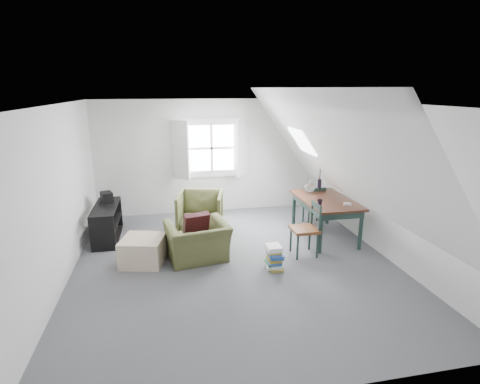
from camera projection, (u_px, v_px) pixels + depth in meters
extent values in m
plane|color=#535458|center=(235.00, 263.00, 6.02)|extent=(5.50, 5.50, 0.00)
plane|color=white|center=(234.00, 104.00, 5.34)|extent=(5.50, 5.50, 0.00)
plane|color=silver|center=(211.00, 157.00, 8.28)|extent=(5.00, 0.00, 5.00)
plane|color=silver|center=(296.00, 272.00, 3.08)|extent=(5.00, 0.00, 5.00)
plane|color=silver|center=(58.00, 197.00, 5.20)|extent=(0.00, 5.50, 5.50)
plane|color=silver|center=(383.00, 180.00, 6.16)|extent=(0.00, 5.50, 5.50)
plane|color=white|center=(126.00, 158.00, 5.24)|extent=(3.19, 5.50, 4.48)
plane|color=white|center=(332.00, 151.00, 5.84)|extent=(3.19, 5.50, 4.48)
cube|color=white|center=(211.00, 148.00, 8.20)|extent=(1.30, 0.04, 1.30)
cube|color=white|center=(180.00, 150.00, 7.92)|extent=(0.35, 0.35, 1.25)
cube|color=white|center=(243.00, 148.00, 8.18)|extent=(0.35, 0.35, 1.25)
cube|color=white|center=(211.00, 148.00, 8.19)|extent=(1.00, 0.02, 1.00)
cube|color=white|center=(212.00, 148.00, 8.17)|extent=(1.08, 0.04, 0.05)
cube|color=white|center=(212.00, 148.00, 8.17)|extent=(0.05, 0.04, 1.08)
cube|color=white|center=(302.00, 141.00, 7.07)|extent=(0.35, 0.75, 0.47)
imported|color=#474C26|center=(198.00, 259.00, 6.16)|extent=(1.09, 0.99, 0.62)
imported|color=#474C26|center=(201.00, 231.00, 7.37)|extent=(1.00, 1.02, 0.79)
cube|color=#360E13|center=(196.00, 225.00, 6.16)|extent=(0.46, 0.33, 0.43)
cube|color=#BFA88F|center=(143.00, 250.00, 5.98)|extent=(0.77, 0.77, 0.43)
cube|color=#36180D|center=(326.00, 200.00, 6.90)|extent=(0.90, 1.49, 0.04)
cube|color=#1E332D|center=(325.00, 204.00, 6.92)|extent=(0.80, 1.39, 0.12)
cylinder|color=#1E332D|center=(320.00, 234.00, 6.30)|extent=(0.07, 0.07, 0.71)
cylinder|color=#1E332D|center=(361.00, 230.00, 6.44)|extent=(0.07, 0.07, 0.71)
cylinder|color=#1E332D|center=(294.00, 209.00, 7.56)|extent=(0.07, 0.07, 0.71)
cylinder|color=#1E332D|center=(328.00, 207.00, 7.70)|extent=(0.07, 0.07, 0.71)
sphere|color=silver|center=(309.00, 187.00, 7.26)|extent=(0.20, 0.20, 0.20)
cylinder|color=silver|center=(310.00, 181.00, 7.22)|extent=(0.06, 0.06, 0.11)
cylinder|color=black|center=(319.00, 185.00, 7.40)|extent=(0.08, 0.08, 0.24)
cylinder|color=#3F2D1E|center=(320.00, 172.00, 7.33)|extent=(0.03, 0.05, 0.43)
cylinder|color=#3F2D1E|center=(321.00, 172.00, 7.34)|extent=(0.04, 0.06, 0.43)
cylinder|color=#3F2D1E|center=(320.00, 172.00, 7.32)|extent=(0.05, 0.07, 0.42)
imported|color=black|center=(320.00, 204.00, 6.56)|extent=(0.11, 0.11, 0.09)
cube|color=white|center=(347.00, 204.00, 6.50)|extent=(0.14, 0.11, 0.04)
cube|color=brown|center=(314.00, 205.00, 7.66)|extent=(0.38, 0.38, 0.05)
cylinder|color=#1E332D|center=(317.00, 212.00, 7.89)|extent=(0.03, 0.03, 0.39)
cylinder|color=#1E332D|center=(323.00, 217.00, 7.60)|extent=(0.03, 0.03, 0.39)
cylinder|color=#1E332D|center=(303.00, 213.00, 7.83)|extent=(0.03, 0.03, 0.39)
cylinder|color=#1E332D|center=(309.00, 218.00, 7.54)|extent=(0.03, 0.03, 0.39)
cylinder|color=#1E332D|center=(325.00, 197.00, 7.47)|extent=(0.03, 0.03, 0.41)
cylinder|color=#1E332D|center=(310.00, 198.00, 7.41)|extent=(0.03, 0.03, 0.41)
cube|color=#1E332D|center=(318.00, 190.00, 7.40)|extent=(0.31, 0.03, 0.07)
cube|color=#1E332D|center=(318.00, 196.00, 7.43)|extent=(0.31, 0.03, 0.05)
cube|color=brown|center=(304.00, 229.00, 6.21)|extent=(0.42, 0.42, 0.05)
cylinder|color=#1E332D|center=(291.00, 239.00, 6.40)|extent=(0.04, 0.04, 0.43)
cylinder|color=#1E332D|center=(309.00, 238.00, 6.47)|extent=(0.04, 0.04, 0.43)
cylinder|color=#1E332D|center=(298.00, 247.00, 6.08)|extent=(0.04, 0.04, 0.43)
cylinder|color=#1E332D|center=(317.00, 246.00, 6.15)|extent=(0.04, 0.04, 0.43)
cylinder|color=#1E332D|center=(312.00, 213.00, 6.35)|extent=(0.04, 0.04, 0.45)
cylinder|color=#1E332D|center=(320.00, 220.00, 6.03)|extent=(0.04, 0.04, 0.45)
cube|color=#1E332D|center=(316.00, 206.00, 6.14)|extent=(0.03, 0.34, 0.08)
cube|color=#1E332D|center=(316.00, 213.00, 6.18)|extent=(0.03, 0.34, 0.06)
cube|color=black|center=(109.00, 237.00, 7.02)|extent=(0.41, 1.24, 0.03)
cube|color=black|center=(107.00, 223.00, 6.94)|extent=(0.41, 1.24, 0.03)
cube|color=black|center=(105.00, 207.00, 6.85)|extent=(0.41, 1.24, 0.03)
cube|color=black|center=(102.00, 235.00, 6.37)|extent=(0.41, 0.03, 0.62)
cube|color=black|center=(111.00, 212.00, 7.51)|extent=(0.41, 0.03, 0.62)
cube|color=#264C99|center=(105.00, 239.00, 6.64)|extent=(0.19, 0.21, 0.23)
cube|color=red|center=(109.00, 230.00, 7.08)|extent=(0.19, 0.25, 0.23)
cube|color=white|center=(105.00, 220.00, 6.71)|extent=(0.19, 0.23, 0.21)
cube|color=black|center=(107.00, 197.00, 7.06)|extent=(0.27, 0.31, 0.21)
cube|color=#B29933|center=(275.00, 268.00, 5.82)|extent=(0.20, 0.27, 0.03)
cube|color=white|center=(273.00, 266.00, 5.82)|extent=(0.26, 0.29, 0.03)
cube|color=white|center=(276.00, 264.00, 5.80)|extent=(0.22, 0.29, 0.03)
cube|color=#337F4C|center=(273.00, 262.00, 5.79)|extent=(0.22, 0.27, 0.03)
cube|color=#264C99|center=(274.00, 261.00, 5.77)|extent=(0.24, 0.30, 0.02)
cube|color=#B29933|center=(274.00, 259.00, 5.78)|extent=(0.20, 0.27, 0.02)
cube|color=#B29933|center=(274.00, 257.00, 5.79)|extent=(0.24, 0.29, 0.03)
cube|color=#264C99|center=(276.00, 256.00, 5.75)|extent=(0.24, 0.30, 0.04)
cube|color=#264C99|center=(275.00, 254.00, 5.74)|extent=(0.24, 0.29, 0.03)
cube|color=#B29933|center=(274.00, 251.00, 5.78)|extent=(0.22, 0.28, 0.03)
cube|color=white|center=(273.00, 249.00, 5.76)|extent=(0.22, 0.25, 0.04)
cube|color=white|center=(274.00, 246.00, 5.75)|extent=(0.22, 0.27, 0.03)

